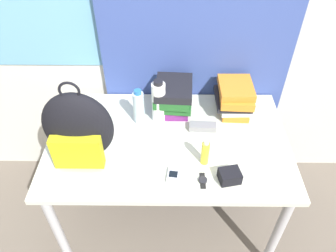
# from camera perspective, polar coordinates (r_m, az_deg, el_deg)

# --- Properties ---
(wall_back) EXTENTS (6.00, 0.06, 2.50)m
(wall_back) POSITION_cam_1_polar(r_m,az_deg,el_deg) (1.88, -0.02, 20.09)
(wall_back) COLOR beige
(wall_back) RESTS_ON ground_plane
(curtain_blue) EXTENTS (1.10, 0.04, 2.50)m
(curtain_blue) POSITION_cam_1_polar(r_m,az_deg,el_deg) (1.83, 5.50, 19.30)
(curtain_blue) COLOR #384C93
(curtain_blue) RESTS_ON ground_plane
(desk) EXTENTS (1.30, 0.80, 0.72)m
(desk) POSITION_cam_1_polar(r_m,az_deg,el_deg) (1.83, -0.00, -4.12)
(desk) COLOR beige
(desk) RESTS_ON ground_plane
(backpack) EXTENTS (0.34, 0.19, 0.46)m
(backpack) POSITION_cam_1_polar(r_m,az_deg,el_deg) (1.61, -15.36, -0.53)
(backpack) COLOR black
(backpack) RESTS_ON desk
(book_stack_left) EXTENTS (0.23, 0.29, 0.19)m
(book_stack_left) POSITION_cam_1_polar(r_m,az_deg,el_deg) (1.89, 1.01, 5.24)
(book_stack_left) COLOR #6B2370
(book_stack_left) RESTS_ON desk
(book_stack_center) EXTENTS (0.21, 0.25, 0.18)m
(book_stack_center) POSITION_cam_1_polar(r_m,az_deg,el_deg) (1.93, 11.53, 4.86)
(book_stack_center) COLOR orange
(book_stack_center) RESTS_ON desk
(water_bottle) EXTENTS (0.06, 0.06, 0.22)m
(water_bottle) POSITION_cam_1_polar(r_m,az_deg,el_deg) (1.82, -5.10, 3.26)
(water_bottle) COLOR silver
(water_bottle) RESTS_ON desk
(sports_bottle) EXTENTS (0.08, 0.08, 0.27)m
(sports_bottle) POSITION_cam_1_polar(r_m,az_deg,el_deg) (1.81, -1.64, 4.22)
(sports_bottle) COLOR white
(sports_bottle) RESTS_ON desk
(sunscreen_bottle) EXTENTS (0.04, 0.04, 0.16)m
(sunscreen_bottle) POSITION_cam_1_polar(r_m,az_deg,el_deg) (1.62, 6.50, -4.60)
(sunscreen_bottle) COLOR yellow
(sunscreen_bottle) RESTS_ON desk
(cell_phone) EXTENTS (0.07, 0.09, 0.02)m
(cell_phone) POSITION_cam_1_polar(r_m,az_deg,el_deg) (1.60, 0.92, -8.56)
(cell_phone) COLOR #B7BCC6
(cell_phone) RESTS_ON desk
(sunglasses_case) EXTENTS (0.15, 0.06, 0.04)m
(sunglasses_case) POSITION_cam_1_polar(r_m,az_deg,el_deg) (1.83, 6.03, -0.13)
(sunglasses_case) COLOR gray
(sunglasses_case) RESTS_ON desk
(camera_pouch) EXTENTS (0.11, 0.10, 0.06)m
(camera_pouch) POSITION_cam_1_polar(r_m,az_deg,el_deg) (1.60, 10.69, -8.54)
(camera_pouch) COLOR black
(camera_pouch) RESTS_ON desk
(wristwatch) EXTENTS (0.04, 0.09, 0.01)m
(wristwatch) POSITION_cam_1_polar(r_m,az_deg,el_deg) (1.60, 6.06, -9.38)
(wristwatch) COLOR black
(wristwatch) RESTS_ON desk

